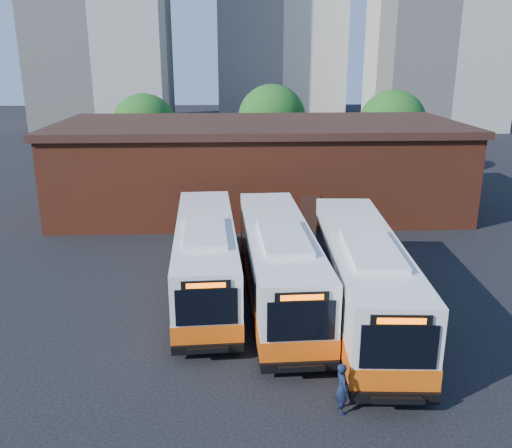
{
  "coord_description": "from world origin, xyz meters",
  "views": [
    {
      "loc": [
        -2.0,
        -19.06,
        10.87
      ],
      "look_at": [
        -0.87,
        5.42,
        3.26
      ],
      "focal_mm": 38.0,
      "sensor_mm": 36.0,
      "label": 1
    }
  ],
  "objects_px": {
    "bus_midwest": "(206,259)",
    "bus_mideast": "(279,266)",
    "transit_worker": "(342,388)",
    "bus_east": "(362,279)"
  },
  "relations": [
    {
      "from": "bus_east",
      "to": "bus_midwest",
      "type": "bearing_deg",
      "value": 160.11
    },
    {
      "from": "bus_midwest",
      "to": "bus_mideast",
      "type": "bearing_deg",
      "value": -21.77
    },
    {
      "from": "transit_worker",
      "to": "bus_east",
      "type": "bearing_deg",
      "value": -28.84
    },
    {
      "from": "bus_mideast",
      "to": "bus_east",
      "type": "relative_size",
      "value": 0.98
    },
    {
      "from": "bus_mideast",
      "to": "bus_east",
      "type": "xyz_separation_m",
      "value": [
        3.44,
        -1.82,
        0.03
      ]
    },
    {
      "from": "bus_mideast",
      "to": "transit_worker",
      "type": "xyz_separation_m",
      "value": [
        1.29,
        -8.44,
        -0.83
      ]
    },
    {
      "from": "transit_worker",
      "to": "bus_mideast",
      "type": "bearing_deg",
      "value": -2.19
    },
    {
      "from": "bus_midwest",
      "to": "transit_worker",
      "type": "xyz_separation_m",
      "value": [
        4.66,
        -9.6,
        -0.77
      ]
    },
    {
      "from": "transit_worker",
      "to": "bus_midwest",
      "type": "bearing_deg",
      "value": 15.02
    },
    {
      "from": "bus_midwest",
      "to": "transit_worker",
      "type": "bearing_deg",
      "value": -66.83
    }
  ]
}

